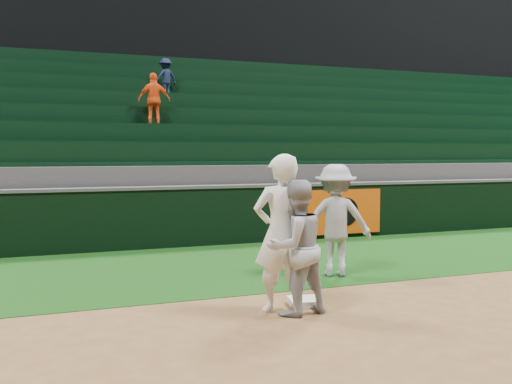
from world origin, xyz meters
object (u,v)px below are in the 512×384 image
first_base (304,302)px  base_coach (335,220)px  first_baseman (281,233)px  baserunner (296,247)px

first_base → base_coach: bearing=49.2°
first_baseman → base_coach: bearing=-134.8°
first_base → base_coach: base_coach is taller
base_coach → first_baseman: bearing=64.5°
first_baseman → baserunner: first_baseman is taller
baserunner → first_base: bearing=-141.0°
baserunner → first_baseman: bearing=-71.3°
baserunner → base_coach: bearing=-141.7°
first_baseman → baserunner: 0.27m
first_base → base_coach: 2.01m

